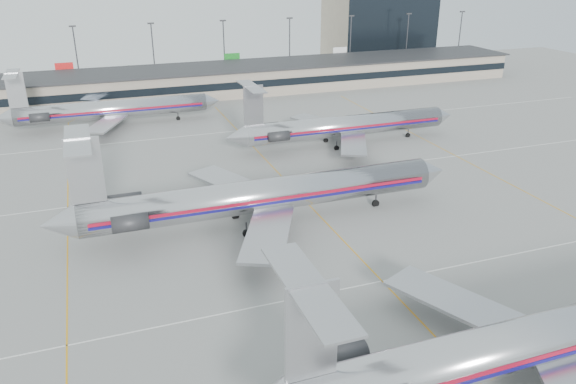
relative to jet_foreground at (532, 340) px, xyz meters
name	(u,v)px	position (x,y,z in m)	size (l,w,h in m)	color
ground	(438,340)	(-3.55, 6.33, -3.65)	(260.00, 260.00, 0.00)	gray
apron_markings	(382,281)	(-3.55, 16.33, -3.64)	(160.00, 0.15, 0.02)	silver
terminal	(202,81)	(-3.55, 104.30, -0.49)	(162.00, 17.00, 6.25)	gray
light_mast_row	(189,49)	(-3.55, 118.33, 4.93)	(163.60, 0.40, 15.28)	#38383D
distant_building	(378,18)	(58.45, 134.33, 8.85)	(30.00, 20.00, 25.00)	tan
jet_foreground	(532,340)	(0.00, 0.00, 0.00)	(48.06, 28.30, 12.58)	#BABABF
jet_second_row	(257,196)	(-11.58, 33.02, 0.18)	(50.40, 29.68, 13.19)	#BABABF
jet_third_row	(342,126)	(11.18, 58.08, -0.27)	(42.52, 26.16, 11.63)	#BABABF
jet_back_row	(109,109)	(-25.80, 83.59, -0.35)	(41.62, 25.60, 11.38)	#BABABF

